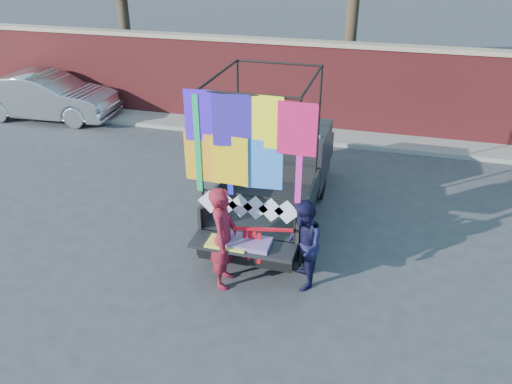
% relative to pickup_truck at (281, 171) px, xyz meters
% --- Properties ---
extents(ground, '(90.00, 90.00, 0.00)m').
position_rel_pickup_truck_xyz_m(ground, '(-0.32, -2.03, -0.82)').
color(ground, '#38383A').
rests_on(ground, ground).
extents(brick_wall, '(30.00, 0.45, 2.61)m').
position_rel_pickup_truck_xyz_m(brick_wall, '(-0.32, 4.97, 0.51)').
color(brick_wall, maroon).
rests_on(brick_wall, ground).
extents(curb, '(30.00, 1.20, 0.12)m').
position_rel_pickup_truck_xyz_m(curb, '(-0.32, 4.27, -0.76)').
color(curb, gray).
rests_on(curb, ground).
extents(pickup_truck, '(2.06, 5.17, 3.25)m').
position_rel_pickup_truck_xyz_m(pickup_truck, '(0.00, 0.00, 0.00)').
color(pickup_truck, black).
rests_on(pickup_truck, ground).
extents(sedan, '(4.53, 1.81, 1.46)m').
position_rel_pickup_truck_xyz_m(sedan, '(-8.44, 3.65, -0.09)').
color(sedan, '#AAAEB1').
rests_on(sedan, ground).
extents(woman, '(0.50, 0.70, 1.81)m').
position_rel_pickup_truck_xyz_m(woman, '(-0.32, -2.91, 0.09)').
color(woman, maroon).
rests_on(woman, ground).
extents(man, '(0.83, 0.93, 1.59)m').
position_rel_pickup_truck_xyz_m(man, '(0.95, -2.62, -0.03)').
color(man, '#171638').
rests_on(man, ground).
extents(streamer_bundle, '(0.97, 0.25, 0.67)m').
position_rel_pickup_truck_xyz_m(streamer_bundle, '(0.21, -2.78, 0.07)').
color(streamer_bundle, red).
rests_on(streamer_bundle, ground).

